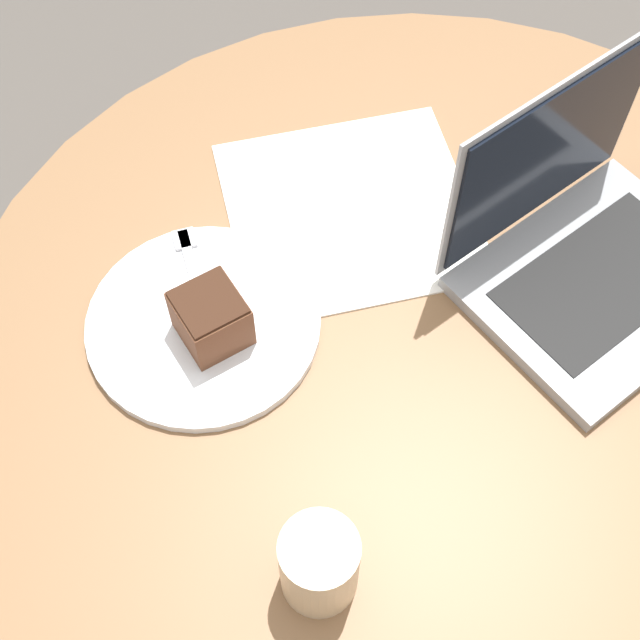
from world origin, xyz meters
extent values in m
plane|color=#4C4742|center=(0.00, 0.00, 0.00)|extent=(12.00, 12.00, 0.00)
cylinder|color=brown|center=(0.00, 0.00, 0.01)|extent=(0.42, 0.42, 0.02)
cylinder|color=brown|center=(0.00, 0.00, 0.38)|extent=(0.10, 0.10, 0.72)
cylinder|color=brown|center=(0.00, 0.00, 0.76)|extent=(1.12, 1.12, 0.03)
cube|color=white|center=(-0.20, -0.10, 0.77)|extent=(0.35, 0.36, 0.00)
cylinder|color=silver|center=(-0.03, -0.27, 0.78)|extent=(0.27, 0.27, 0.01)
cube|color=brown|center=(-0.01, -0.25, 0.81)|extent=(0.10, 0.10, 0.06)
cube|color=#351E13|center=(-0.01, -0.25, 0.85)|extent=(0.09, 0.09, 0.00)
cube|color=silver|center=(-0.07, -0.27, 0.79)|extent=(0.17, 0.06, 0.00)
cube|color=silver|center=(-0.14, -0.30, 0.79)|extent=(0.03, 0.03, 0.00)
cylinder|color=#C6AD89|center=(0.26, -0.13, 0.82)|extent=(0.07, 0.07, 0.10)
cube|color=gray|center=(-0.08, 0.20, 0.78)|extent=(0.37, 0.38, 0.02)
cube|color=black|center=(-0.08, 0.20, 0.79)|extent=(0.26, 0.28, 0.00)
cube|color=gray|center=(-0.18, 0.12, 0.90)|extent=(0.19, 0.24, 0.22)
cube|color=black|center=(-0.18, 0.12, 0.90)|extent=(0.17, 0.22, 0.20)
camera|label=1|loc=(0.49, -0.13, 1.65)|focal=50.00mm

